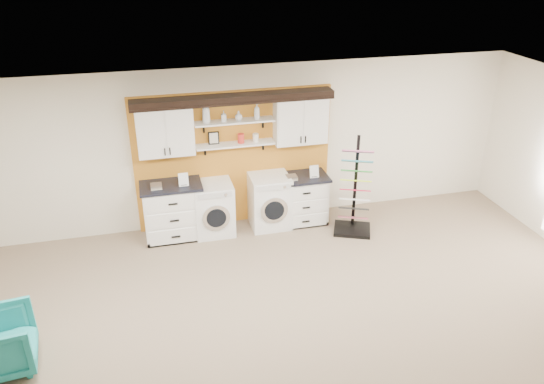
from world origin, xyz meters
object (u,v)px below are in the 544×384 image
object	(u,v)px
armchair	(0,343)
dryer	(270,201)
washer	(213,208)
base_cabinet_right	(301,199)
sample_rack	(354,203)
base_cabinet_left	(173,211)

from	to	relation	value
armchair	dryer	bearing A→B (deg)	-63.05
washer	base_cabinet_right	bearing A→B (deg)	0.12
washer	sample_rack	distance (m)	2.42
sample_rack	dryer	bearing A→B (deg)	-178.94
base_cabinet_right	sample_rack	world-z (taller)	sample_rack
armchair	washer	bearing A→B (deg)	-54.95
base_cabinet_left	base_cabinet_right	world-z (taller)	base_cabinet_left
dryer	sample_rack	distance (m)	1.47
sample_rack	base_cabinet_right	bearing A→B (deg)	167.77
washer	sample_rack	world-z (taller)	sample_rack
washer	dryer	distance (m)	1.00
base_cabinet_left	dryer	distance (m)	1.68
base_cabinet_left	base_cabinet_right	distance (m)	2.26
dryer	sample_rack	world-z (taller)	sample_rack
base_cabinet_right	base_cabinet_left	bearing A→B (deg)	-180.00
base_cabinet_right	washer	bearing A→B (deg)	-179.88
base_cabinet_left	base_cabinet_right	size ratio (longest dim) A/B	1.11
base_cabinet_right	washer	size ratio (longest dim) A/B	0.99
armchair	base_cabinet_left	bearing A→B (deg)	-47.28
base_cabinet_right	armchair	xyz separation A→B (m)	(-4.49, -2.60, -0.09)
base_cabinet_right	sample_rack	bearing A→B (deg)	-35.23
dryer	armchair	bearing A→B (deg)	-146.47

